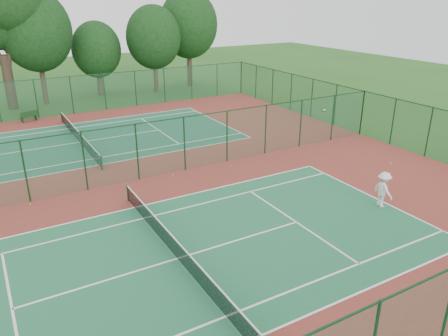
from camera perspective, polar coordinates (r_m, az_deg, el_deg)
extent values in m
plane|color=#25591B|center=(26.54, -14.13, -2.09)|extent=(120.00, 120.00, 0.00)
cube|color=maroon|center=(26.54, -14.13, -2.08)|extent=(40.00, 36.00, 0.01)
cube|color=#206740|center=(18.97, -6.16, -11.70)|extent=(23.77, 10.97, 0.01)
cube|color=#1E5F3F|center=(34.79, -18.38, 3.20)|extent=(23.77, 10.97, 0.01)
cube|color=#1B5134|center=(42.96, -21.31, 8.63)|extent=(40.00, 0.02, 3.50)
cube|color=#153B20|center=(42.64, -21.62, 10.86)|extent=(40.00, 0.05, 0.05)
cube|color=#143721|center=(10.84, 14.05, -19.08)|extent=(40.00, 0.05, 0.05)
cube|color=#1A4F2F|center=(36.26, 17.58, 6.89)|extent=(0.02, 36.00, 3.50)
cube|color=#14381C|center=(35.89, 17.89, 9.53)|extent=(0.05, 36.00, 0.05)
cube|color=#1A5032|center=(25.90, -14.48, 1.46)|extent=(40.00, 0.02, 3.50)
cube|color=#13351A|center=(25.38, -14.84, 5.08)|extent=(40.00, 0.05, 0.05)
cylinder|color=#163D1D|center=(24.05, -12.45, -3.22)|extent=(0.10, 0.10, 0.97)
cube|color=black|center=(18.71, -6.22, -10.50)|extent=(0.02, 12.80, 0.85)
cube|color=white|center=(18.48, -6.27, -9.36)|extent=(0.04, 12.80, 0.06)
cylinder|color=#12331D|center=(28.70, -15.70, 0.64)|extent=(0.10, 0.10, 0.97)
cylinder|color=#12331D|center=(40.73, -20.44, 6.26)|extent=(0.10, 0.10, 0.97)
cube|color=black|center=(34.65, -18.47, 3.94)|extent=(0.02, 12.80, 0.85)
cube|color=white|center=(34.53, -18.56, 4.62)|extent=(0.04, 12.80, 0.06)
imported|color=silver|center=(24.19, 20.08, -2.65)|extent=(0.85, 1.31, 1.92)
cube|color=#123315|center=(42.00, -24.84, 5.70)|extent=(0.21, 0.41, 0.46)
cube|color=#123315|center=(42.49, -23.36, 6.09)|extent=(0.21, 0.41, 0.46)
cube|color=#123315|center=(42.19, -24.15, 6.22)|extent=(1.58, 0.91, 0.05)
cube|color=#123315|center=(41.95, -24.07, 6.49)|extent=(1.46, 0.55, 0.46)
sphere|color=#C4DE33|center=(27.20, -6.72, -0.85)|extent=(0.07, 0.07, 0.07)
sphere|color=gold|center=(28.43, 0.86, 0.32)|extent=(0.06, 0.06, 0.06)
sphere|color=#C2CF30|center=(25.48, -23.98, -4.31)|extent=(0.07, 0.07, 0.07)
cylinder|color=#32251B|center=(47.26, -26.27, 10.00)|extent=(0.94, 0.94, 5.15)
cylinder|color=#32251B|center=(46.64, -26.15, 15.06)|extent=(1.63, 0.48, 5.56)
sphere|color=black|center=(46.53, -26.16, 19.02)|extent=(5.84, 5.84, 5.84)
sphere|color=black|center=(47.38, -27.20, 16.23)|extent=(4.47, 4.47, 4.47)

